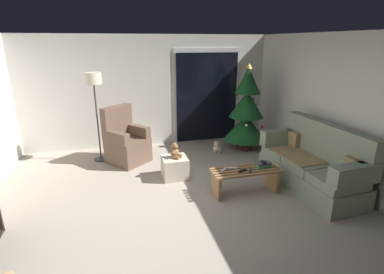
# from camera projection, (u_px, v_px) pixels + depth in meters

# --- Properties ---
(ground_plane) EXTENTS (7.00, 7.00, 0.00)m
(ground_plane) POSITION_uv_depth(u_px,v_px,m) (178.00, 208.00, 4.38)
(ground_plane) COLOR #9E9384
(wall_back) EXTENTS (5.72, 0.12, 2.50)m
(wall_back) POSITION_uv_depth(u_px,v_px,m) (149.00, 91.00, 6.81)
(wall_back) COLOR silver
(wall_back) RESTS_ON ground
(wall_right) EXTENTS (0.12, 6.00, 2.50)m
(wall_right) POSITION_uv_depth(u_px,v_px,m) (353.00, 114.00, 4.69)
(wall_right) COLOR silver
(wall_right) RESTS_ON ground
(patio_door_frame) EXTENTS (1.60, 0.02, 2.20)m
(patio_door_frame) POSITION_uv_depth(u_px,v_px,m) (207.00, 96.00, 7.12)
(patio_door_frame) COLOR silver
(patio_door_frame) RESTS_ON ground
(patio_door_glass) EXTENTS (1.50, 0.02, 2.10)m
(patio_door_glass) POSITION_uv_depth(u_px,v_px,m) (207.00, 98.00, 7.12)
(patio_door_glass) COLOR black
(patio_door_glass) RESTS_ON ground
(couch) EXTENTS (0.90, 1.98, 1.08)m
(couch) POSITION_uv_depth(u_px,v_px,m) (313.00, 165.00, 4.91)
(couch) COLOR gray
(couch) RESTS_ON ground
(coffee_table) EXTENTS (1.10, 0.40, 0.41)m
(coffee_table) POSITION_uv_depth(u_px,v_px,m) (245.00, 177.00, 4.74)
(coffee_table) COLOR #9E7547
(coffee_table) RESTS_ON ground
(remote_graphite) EXTENTS (0.11, 0.16, 0.02)m
(remote_graphite) POSITION_uv_depth(u_px,v_px,m) (251.00, 170.00, 4.63)
(remote_graphite) COLOR #333338
(remote_graphite) RESTS_ON coffee_table
(remote_black) EXTENTS (0.16, 0.10, 0.02)m
(remote_black) POSITION_uv_depth(u_px,v_px,m) (242.00, 171.00, 4.63)
(remote_black) COLOR black
(remote_black) RESTS_ON coffee_table
(remote_white) EXTENTS (0.16, 0.06, 0.02)m
(remote_white) POSITION_uv_depth(u_px,v_px,m) (232.00, 168.00, 4.72)
(remote_white) COLOR silver
(remote_white) RESTS_ON coffee_table
(remote_silver) EXTENTS (0.15, 0.13, 0.02)m
(remote_silver) POSITION_uv_depth(u_px,v_px,m) (224.00, 170.00, 4.67)
(remote_silver) COLOR #ADADB2
(remote_silver) RESTS_ON coffee_table
(book_stack) EXTENTS (0.25, 0.18, 0.07)m
(book_stack) POSITION_uv_depth(u_px,v_px,m) (263.00, 165.00, 4.79)
(book_stack) COLOR #337042
(book_stack) RESTS_ON coffee_table
(cell_phone) EXTENTS (0.09, 0.15, 0.01)m
(cell_phone) POSITION_uv_depth(u_px,v_px,m) (263.00, 162.00, 4.77)
(cell_phone) COLOR black
(cell_phone) RESTS_ON book_stack
(christmas_tree) EXTENTS (0.94, 0.94, 1.92)m
(christmas_tree) POSITION_uv_depth(u_px,v_px,m) (246.00, 112.00, 6.55)
(christmas_tree) COLOR #4C1E19
(christmas_tree) RESTS_ON ground
(armchair) EXTENTS (0.96, 0.97, 1.13)m
(armchair) POSITION_uv_depth(u_px,v_px,m) (126.00, 143.00, 5.95)
(armchair) COLOR brown
(armchair) RESTS_ON ground
(floor_lamp) EXTENTS (0.32, 0.32, 1.78)m
(floor_lamp) POSITION_uv_depth(u_px,v_px,m) (94.00, 87.00, 5.69)
(floor_lamp) COLOR #2D2D30
(floor_lamp) RESTS_ON ground
(ottoman) EXTENTS (0.44, 0.44, 0.38)m
(ottoman) POSITION_uv_depth(u_px,v_px,m) (175.00, 167.00, 5.31)
(ottoman) COLOR beige
(ottoman) RESTS_ON ground
(teddy_bear_chestnut) EXTENTS (0.22, 0.21, 0.29)m
(teddy_bear_chestnut) POSITION_uv_depth(u_px,v_px,m) (175.00, 151.00, 5.21)
(teddy_bear_chestnut) COLOR brown
(teddy_bear_chestnut) RESTS_ON ottoman
(teddy_bear_cream_by_tree) EXTENTS (0.22, 0.21, 0.29)m
(teddy_bear_cream_by_tree) POSITION_uv_depth(u_px,v_px,m) (217.00, 148.00, 6.48)
(teddy_bear_cream_by_tree) COLOR beige
(teddy_bear_cream_by_tree) RESTS_ON ground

